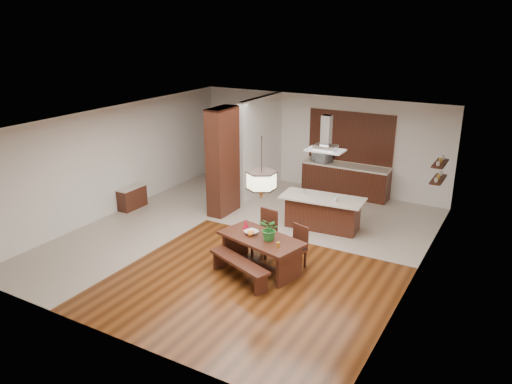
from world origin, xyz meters
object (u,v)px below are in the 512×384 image
Objects in this scene: range_hood at (326,133)px; pendant_lantern at (262,168)px; foliage_plant at (270,229)px; microwave at (322,157)px; dining_table at (261,246)px; island_cup at (335,199)px; dining_chair_left at (264,233)px; dining_bench at (239,270)px; dining_chair_right at (294,248)px; hallway_console at (132,198)px; kitchen_island at (323,212)px; fruit_bowl at (251,232)px.

pendant_lantern is at bearing -95.85° from range_hood.
microwave is at bearing 101.50° from foliage_plant.
range_hood is (0.28, 2.69, 1.91)m from dining_table.
dining_chair_left is at bearing -116.05° from island_cup.
dining_bench is at bearing -97.53° from range_hood.
island_cup is at bearing 75.86° from dining_bench.
dining_chair_right is 1.04× the size of range_hood.
hallway_console is at bearing -115.26° from microwave.
pendant_lantern is at bearing -104.03° from island_cup.
pendant_lantern is at bearing -100.26° from kitchen_island.
hallway_console is at bearing -168.04° from island_cup.
hallway_console is 5.11m from dining_table.
microwave reaches higher than dining_table.
pendant_lantern is 1.48m from fruit_bowl.
foliage_plant is (0.22, -0.04, 0.44)m from dining_table.
fruit_bowl is 0.14× the size of kitchen_island.
dining_table reaches higher than hallway_console.
dining_chair_left is 0.79× the size of pendant_lantern.
dining_table is 0.50m from foliage_plant.
hallway_console is at bearing 164.23° from dining_table.
fruit_bowl is 2.68m from island_cup.
microwave is (-0.87, 5.35, -1.14)m from pendant_lantern.
dining_chair_right is at bearing -53.35° from microwave.
pendant_lantern is 1.46× the size of range_hood.
foliage_plant is at bearing -45.33° from dining_chair_left.
dining_table is 2.11× the size of dining_chair_right.
dining_chair_left is 8.04× the size of island_cup.
pendant_lantern is at bearing -8.94° from fruit_bowl.
dining_chair_left reaches higher than dining_bench.
foliage_plant reaches higher than dining_table.
island_cup is at bearing 70.24° from fruit_bowl.
kitchen_island is at bearing -46.31° from microwave.
kitchen_island is at bearing 84.15° from pendant_lantern.
foliage_plant reaches higher than kitchen_island.
island_cup is (0.94, 1.92, 0.38)m from dining_chair_left.
dining_chair_right is 2.29m from kitchen_island.
range_hood is at bearing 82.47° from dining_bench.
kitchen_island is at bearing 88.86° from foliage_plant.
fruit_bowl is 3.19m from range_hood.
hallway_console is 0.85× the size of dining_chair_left.
range_hood is (0.44, 3.32, 2.24)m from dining_bench.
range_hood is (0.05, 2.73, 1.47)m from foliage_plant.
hallway_console is at bearing 156.99° from dining_bench.
foliage_plant reaches higher than hallway_console.
range_hood is 1.63× the size of microwave.
fruit_bowl is at bearing -105.94° from kitchen_island.
range_hood is (-0.30, 2.28, 2.00)m from dining_chair_right.
dining_bench is 1.31m from dining_chair_left.
dining_chair_right is 0.97m from fruit_bowl.
pendant_lantern is at bearing -60.44° from microwave.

